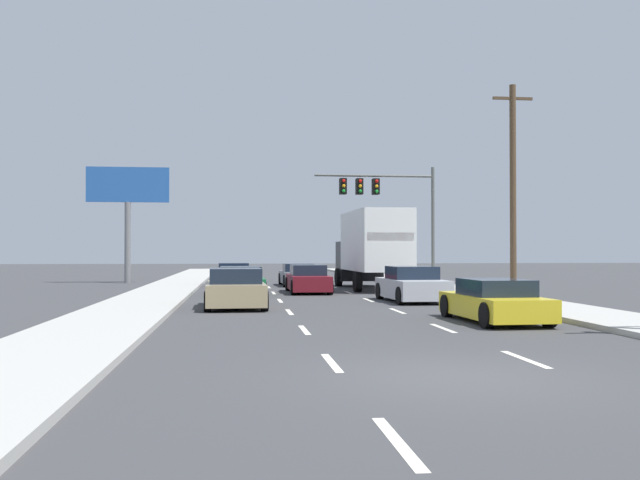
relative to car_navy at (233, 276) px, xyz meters
name	(u,v)px	position (x,y,z in m)	size (l,w,h in m)	color
ground_plane	(304,289)	(3.54, -2.71, -0.58)	(140.00, 140.00, 0.00)	#3D3D3F
sidewalk_right	(464,292)	(10.16, -7.71, -0.51)	(2.74, 80.00, 0.14)	#B2AFA8
sidewalk_left	(158,294)	(-3.07, -7.71, -0.51)	(2.74, 80.00, 0.14)	#B2AFA8
lane_markings	(311,293)	(3.54, -6.17, -0.57)	(3.54, 62.00, 0.01)	silver
car_navy	(233,276)	(0.00, 0.00, 0.00)	(1.99, 4.13, 1.25)	#141E4C
car_green	(240,282)	(0.36, -7.80, -0.01)	(2.12, 4.27, 1.24)	#196B38
car_tan	(235,289)	(0.18, -14.26, 0.04)	(2.07, 4.25, 1.32)	tan
car_gray	(298,276)	(3.50, 0.45, -0.03)	(1.94, 4.23, 1.20)	slate
car_maroon	(308,280)	(3.41, -6.08, 0.00)	(1.81, 4.48, 1.26)	maroon
box_truck	(372,246)	(6.78, -3.86, 1.57)	(2.66, 8.29, 3.79)	white
car_silver	(412,286)	(6.71, -12.14, 0.02)	(2.08, 4.23, 1.32)	#B7BABF
car_yellow	(494,302)	(7.05, -19.82, -0.04)	(1.93, 4.21, 1.14)	yellow
traffic_signal_mast	(380,195)	(8.65, 3.61, 4.68)	(7.29, 0.69, 6.94)	#595B56
utility_pole_mid	(513,186)	(12.31, -7.99, 4.18)	(1.80, 0.28, 9.23)	brown
roadside_billboard	(128,198)	(-6.18, 4.51, 4.39)	(4.76, 0.36, 6.81)	slate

